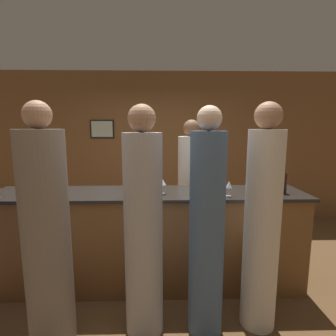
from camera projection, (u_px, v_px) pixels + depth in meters
The scene contains 16 objects.
ground_plane at pixel (149, 283), 3.02m from camera, with size 14.00×14.00×0.00m, color brown.
back_wall at pixel (154, 148), 4.99m from camera, with size 8.00×0.08×2.80m.
bar_counter at pixel (149, 239), 2.94m from camera, with size 3.42×0.66×1.08m.
bartender at pixel (191, 194), 3.59m from camera, with size 0.35×0.35×1.89m.
guest_1 at pixel (207, 230), 2.20m from camera, with size 0.30×0.30×1.96m.
guest_2 at pixel (46, 236), 2.10m from camera, with size 0.37×0.37×1.98m.
guest_3 at pixel (143, 230), 2.20m from camera, with size 0.32×0.32×1.97m.
guest_4 at pixel (262, 225), 2.27m from camera, with size 0.31×0.31×1.99m.
wine_bottle_0 at pixel (283, 182), 2.81m from camera, with size 0.08×0.08×0.31m.
wine_bottle_1 at pixel (255, 179), 2.99m from camera, with size 0.07×0.07×0.29m.
wine_bottle_2 at pixel (134, 179), 3.03m from camera, with size 0.08×0.08×0.27m.
wine_glass_0 at pixel (277, 183), 2.74m from camera, with size 0.08×0.08×0.16m.
wine_glass_2 at pixel (262, 182), 2.83m from camera, with size 0.07×0.07×0.16m.
wine_glass_4 at pixel (129, 185), 2.61m from camera, with size 0.06×0.06×0.18m.
wine_glass_5 at pixel (162, 182), 2.76m from camera, with size 0.08×0.08×0.17m.
wine_glass_6 at pixel (229, 185), 2.66m from camera, with size 0.06×0.06×0.16m.
Camera 1 is at (0.14, -2.79, 1.79)m, focal length 28.00 mm.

